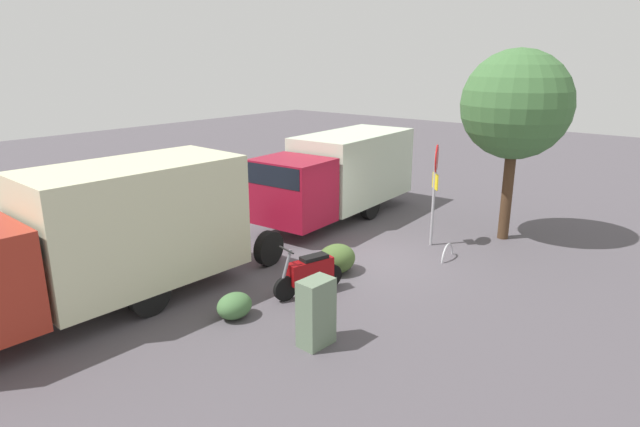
# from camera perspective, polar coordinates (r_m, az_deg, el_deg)

# --- Properties ---
(ground_plane) EXTENTS (60.00, 60.00, 0.00)m
(ground_plane) POSITION_cam_1_polar(r_m,az_deg,el_deg) (14.43, 5.49, -4.68)
(ground_plane) COLOR #4E484F
(box_truck_near) EXTENTS (8.34, 2.71, 2.74)m
(box_truck_near) POSITION_cam_1_polar(r_m,az_deg,el_deg) (17.44, 1.80, 4.41)
(box_truck_near) COLOR black
(box_truck_near) RESTS_ON ground
(box_truck_far) EXTENTS (8.22, 2.49, 3.04)m
(box_truck_far) POSITION_cam_1_polar(r_m,az_deg,el_deg) (11.83, -22.89, -2.20)
(box_truck_far) COLOR black
(box_truck_far) RESTS_ON ground
(motorcycle) EXTENTS (1.77, 0.73, 1.20)m
(motorcycle) POSITION_cam_1_polar(r_m,az_deg,el_deg) (12.06, -1.08, -6.29)
(motorcycle) COLOR black
(motorcycle) RESTS_ON ground
(stop_sign) EXTENTS (0.71, 0.33, 2.90)m
(stop_sign) POSITION_cam_1_polar(r_m,az_deg,el_deg) (15.07, 12.26, 3.59)
(stop_sign) COLOR #9E9EA3
(stop_sign) RESTS_ON ground
(street_tree) EXTENTS (3.05, 3.05, 5.45)m
(street_tree) POSITION_cam_1_polar(r_m,az_deg,el_deg) (15.99, 20.32, 10.85)
(street_tree) COLOR #47301E
(street_tree) RESTS_ON ground
(utility_cabinet) EXTENTS (0.68, 0.47, 1.31)m
(utility_cabinet) POSITION_cam_1_polar(r_m,az_deg,el_deg) (9.95, -0.42, -10.59)
(utility_cabinet) COLOR slate
(utility_cabinet) RESTS_ON ground
(bike_rack_hoop) EXTENTS (0.85, 0.16, 0.85)m
(bike_rack_hoop) POSITION_cam_1_polar(r_m,az_deg,el_deg) (14.67, 13.49, -4.72)
(bike_rack_hoop) COLOR #B7B7BC
(bike_rack_hoop) RESTS_ON ground
(shrub_near_sign) EXTENTS (0.78, 0.64, 0.53)m
(shrub_near_sign) POSITION_cam_1_polar(r_m,az_deg,el_deg) (11.22, -9.17, -9.76)
(shrub_near_sign) COLOR #456E3E
(shrub_near_sign) RESTS_ON ground
(shrub_mid_verge) EXTENTS (1.05, 0.86, 0.72)m
(shrub_mid_verge) POSITION_cam_1_polar(r_m,az_deg,el_deg) (13.26, 1.79, -4.88)
(shrub_mid_verge) COLOR #455F2C
(shrub_mid_verge) RESTS_ON ground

